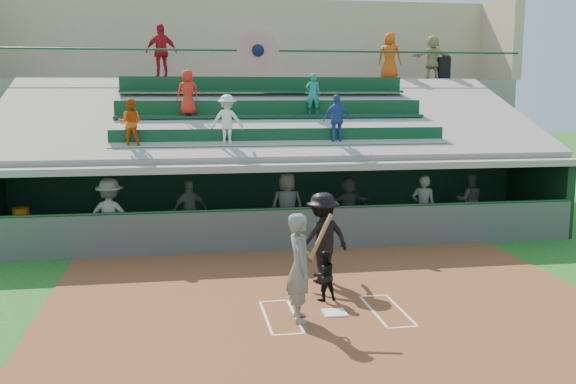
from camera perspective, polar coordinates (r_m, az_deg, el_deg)
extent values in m
plane|color=#1C5818|center=(12.28, 4.15, -10.81)|extent=(100.00, 100.00, 0.00)
cube|color=brown|center=(12.73, 3.62, -10.02)|extent=(11.00, 9.00, 0.02)
cube|color=white|center=(12.27, 4.16, -10.65)|extent=(0.43, 0.43, 0.03)
cube|color=white|center=(12.13, 0.64, -10.93)|extent=(0.05, 1.80, 0.01)
cube|color=silver|center=(12.46, 7.57, -10.45)|extent=(0.05, 1.80, 0.01)
cube|color=white|center=(12.05, -1.98, -11.06)|extent=(0.05, 1.80, 0.01)
cube|color=silver|center=(12.63, 10.00, -10.25)|extent=(0.05, 1.80, 0.01)
cube|color=white|center=(12.92, -1.28, -9.66)|extent=(0.60, 0.05, 0.01)
cube|color=white|center=(13.35, 7.58, -9.12)|extent=(0.60, 0.05, 0.01)
cube|color=white|center=(11.25, 0.05, -12.53)|extent=(0.60, 0.05, 0.01)
cube|color=silver|center=(11.74, 10.18, -11.75)|extent=(0.60, 0.05, 0.01)
cube|color=gray|center=(18.65, -0.69, -3.87)|extent=(16.00, 3.50, 0.04)
cube|color=gray|center=(24.95, -3.05, 4.64)|extent=(20.00, 3.00, 4.60)
cube|color=#4E544E|center=(16.85, 0.20, -3.40)|extent=(16.00, 0.06, 1.10)
cylinder|color=#144121|center=(16.74, 0.21, -1.49)|extent=(16.00, 0.08, 0.08)
cube|color=black|center=(20.15, -1.45, 0.21)|extent=(16.00, 0.25, 2.20)
cube|color=black|center=(21.17, 21.24, 0.03)|extent=(0.25, 3.50, 2.20)
cube|color=gray|center=(18.29, -0.71, 2.81)|extent=(16.40, 3.90, 0.18)
cube|color=gray|center=(21.86, -2.08, 1.02)|extent=(16.40, 3.50, 2.30)
cube|color=gray|center=(23.37, -2.62, 4.36)|extent=(16.40, 0.30, 4.60)
cube|color=gray|center=(20.04, -1.52, 6.92)|extent=(16.40, 6.51, 2.37)
cube|color=#0D391E|center=(17.71, -0.44, 4.07)|extent=(9.40, 0.42, 0.08)
cube|color=#0D3A20|center=(17.89, -0.54, 4.95)|extent=(9.40, 0.06, 0.45)
cube|color=#0D3A23|center=(19.54, -1.31, 6.72)|extent=(9.40, 0.42, 0.08)
cube|color=#0D3D1D|center=(19.73, -1.40, 7.50)|extent=(9.40, 0.06, 0.45)
cube|color=#0D391B|center=(21.41, -2.04, 8.91)|extent=(9.40, 0.42, 0.08)
cube|color=#0D3B1C|center=(21.61, -2.12, 9.60)|extent=(9.40, 0.06, 0.45)
imported|color=#C84C0B|center=(17.61, -13.86, 6.00)|extent=(0.65, 0.52, 1.28)
imported|color=silver|center=(17.59, -5.42, 6.37)|extent=(0.99, 0.72, 1.37)
imported|color=#264598|center=(18.07, 4.39, 6.46)|extent=(0.83, 0.38, 1.38)
imported|color=red|center=(19.44, -8.90, 8.72)|extent=(0.75, 0.58, 1.35)
imported|color=#1A776F|center=(19.84, 2.23, 8.68)|extent=(0.47, 0.32, 1.25)
cylinder|color=#164627|center=(23.44, -2.70, 12.45)|extent=(20.00, 0.07, 0.07)
cylinder|color=#AB1C18|center=(23.42, -2.70, 12.45)|extent=(1.50, 0.06, 1.50)
sphere|color=#0C1333|center=(23.39, -2.69, 12.46)|extent=(0.44, 0.44, 0.44)
cube|color=tan|center=(26.46, -3.49, 13.33)|extent=(20.00, 0.40, 3.20)
cube|color=tan|center=(27.90, 18.29, 12.68)|extent=(0.40, 3.00, 3.20)
imported|color=#595B56|center=(11.61, 1.06, -6.71)|extent=(0.48, 0.73, 1.98)
cylinder|color=#975D36|center=(11.39, 2.94, -3.97)|extent=(0.56, 0.54, 0.75)
sphere|color=olive|center=(11.58, 1.70, -5.54)|extent=(0.10, 0.10, 0.10)
imported|color=black|center=(12.87, 3.22, -7.43)|extent=(0.56, 0.47, 1.00)
imported|color=black|center=(13.94, 3.09, -4.08)|extent=(1.45, 1.12, 1.98)
cube|color=#905D34|center=(19.84, -0.72, -2.34)|extent=(15.51, 2.97, 0.47)
cube|color=white|center=(18.24, -22.43, -3.68)|extent=(0.79, 0.60, 0.68)
cylinder|color=#CC630C|center=(18.19, -22.64, -1.96)|extent=(0.42, 0.42, 0.42)
imported|color=#5C5F59|center=(16.96, -15.52, -2.06)|extent=(1.36, 0.93, 1.94)
imported|color=#5F625D|center=(17.94, -8.70, -1.64)|extent=(1.08, 0.75, 1.70)
imported|color=#545752|center=(17.92, -0.08, -1.25)|extent=(0.92, 0.60, 1.88)
imported|color=#525450|center=(19.05, 5.41, -1.08)|extent=(1.57, 0.72, 1.63)
imported|color=#565954|center=(18.40, 11.93, -1.31)|extent=(0.77, 0.65, 1.81)
imported|color=#5B5D58|center=(20.41, 15.81, -0.70)|extent=(0.92, 0.79, 1.63)
cylinder|color=black|center=(26.19, 13.62, 10.60)|extent=(0.58, 0.58, 0.88)
imported|color=red|center=(24.30, -11.17, 12.15)|extent=(1.26, 0.84, 1.98)
imported|color=#CE4A0C|center=(25.28, 9.03, 11.84)|extent=(1.03, 0.87, 1.78)
imported|color=tan|center=(25.98, 12.71, 11.57)|extent=(1.59, 0.54, 1.71)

